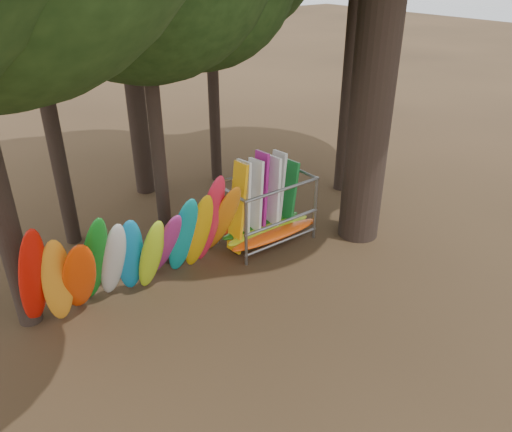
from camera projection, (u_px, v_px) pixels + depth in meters
ground at (272, 291)px, 12.99m from camera, size 120.00×120.00×0.00m
kayak_row at (140, 251)px, 12.24m from camera, size 5.83×2.15×3.17m
storage_rack at (266, 212)px, 14.89m from camera, size 3.16×1.56×2.75m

